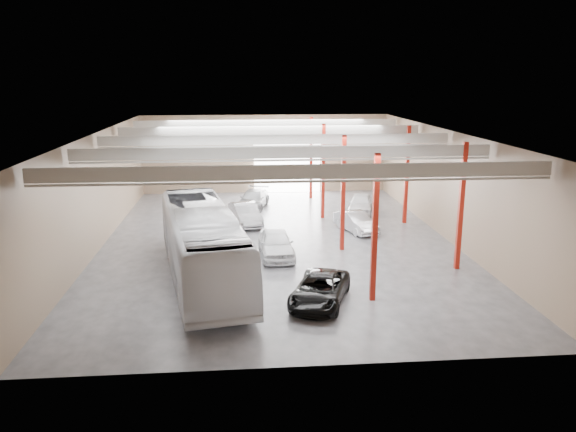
{
  "coord_description": "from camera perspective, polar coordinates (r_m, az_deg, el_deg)",
  "views": [
    {
      "loc": [
        -2.39,
        -34.49,
        10.34
      ],
      "look_at": [
        0.49,
        -2.03,
        2.2
      ],
      "focal_mm": 35.0,
      "sensor_mm": 36.0,
      "label": 1
    }
  ],
  "objects": [
    {
      "name": "black_sedan",
      "position": [
        26.4,
        3.25,
        -7.46
      ],
      "size": [
        3.78,
        5.36,
        1.36
      ],
      "primitive_type": "imported",
      "rotation": [
        0.0,
        0.0,
        -0.35
      ],
      "color": "black",
      "rests_on": "ground"
    },
    {
      "name": "car_row_a",
      "position": [
        32.96,
        -1.22,
        -2.79
      ],
      "size": [
        2.09,
        4.8,
        1.61
      ],
      "primitive_type": "imported",
      "rotation": [
        0.0,
        0.0,
        0.04
      ],
      "color": "white",
      "rests_on": "ground"
    },
    {
      "name": "car_right_far",
      "position": [
        43.78,
        7.39,
        1.26
      ],
      "size": [
        2.89,
        4.72,
        1.5
      ],
      "primitive_type": "imported",
      "rotation": [
        0.0,
        0.0,
        -0.27
      ],
      "color": "white",
      "rests_on": "ground"
    },
    {
      "name": "coach_bus",
      "position": [
        29.25,
        -8.67,
        -2.86
      ],
      "size": [
        5.69,
        14.16,
        3.84
      ],
      "primitive_type": "imported",
      "rotation": [
        0.0,
        0.0,
        0.18
      ],
      "color": "silver",
      "rests_on": "ground"
    },
    {
      "name": "car_right_near",
      "position": [
        38.56,
        6.91,
        -0.59
      ],
      "size": [
        2.63,
        4.34,
        1.35
      ],
      "primitive_type": "imported",
      "rotation": [
        0.0,
        0.0,
        0.31
      ],
      "color": "silver",
      "rests_on": "ground"
    },
    {
      "name": "depot_shell",
      "position": [
        35.47,
        -0.93,
        5.33
      ],
      "size": [
        22.12,
        32.12,
        7.06
      ],
      "color": "#414145",
      "rests_on": "ground"
    },
    {
      "name": "car_row_b",
      "position": [
        40.15,
        -4.36,
        0.19
      ],
      "size": [
        2.56,
        4.89,
        1.53
      ],
      "primitive_type": "imported",
      "rotation": [
        0.0,
        0.0,
        0.21
      ],
      "color": "#A2A2A7",
      "rests_on": "ground"
    },
    {
      "name": "car_row_c",
      "position": [
        45.24,
        -3.54,
        1.71
      ],
      "size": [
        3.05,
        5.21,
        1.42
      ],
      "primitive_type": "imported",
      "rotation": [
        0.0,
        0.0,
        -0.23
      ],
      "color": "gray",
      "rests_on": "ground"
    }
  ]
}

